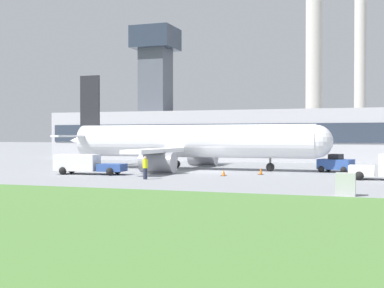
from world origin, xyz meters
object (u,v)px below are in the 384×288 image
Objects in this scene: airplane at (188,142)px; fuel_truck at (85,164)px; pushback_tug at (336,164)px; ground_crew_person at (145,168)px.

fuel_truck is (-6.43, -9.69, -1.93)m from airplane.
ground_crew_person is at bearing -135.01° from pushback_tug.
ground_crew_person is (1.07, -12.98, -1.90)m from airplane.
pushback_tug is (14.87, 0.82, -2.07)m from airplane.
airplane is 4.33× the size of fuel_truck.
airplane is 11.79m from fuel_truck.
pushback_tug is 19.52m from ground_crew_person.
pushback_tug is 23.76m from fuel_truck.
fuel_truck reaches higher than pushback_tug.
ground_crew_person reaches higher than fuel_truck.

